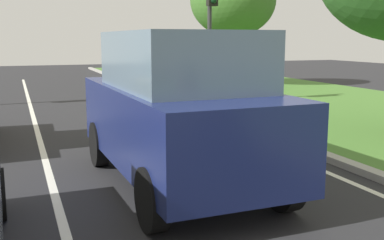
% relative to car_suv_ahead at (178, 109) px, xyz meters
% --- Properties ---
extents(ground_plane, '(60.00, 60.00, 0.00)m').
position_rel_car_suv_ahead_xyz_m(ground_plane, '(-1.08, 4.44, -1.17)').
color(ground_plane, '#262628').
extents(lane_line_center, '(0.12, 32.00, 0.01)m').
position_rel_car_suv_ahead_xyz_m(lane_line_center, '(-1.78, 4.44, -1.16)').
color(lane_line_center, silver).
rests_on(lane_line_center, ground).
extents(lane_line_right_edge, '(0.12, 32.00, 0.01)m').
position_rel_car_suv_ahead_xyz_m(lane_line_right_edge, '(2.52, 4.44, -1.16)').
color(lane_line_right_edge, silver).
rests_on(lane_line_right_edge, ground).
extents(grass_verge_right, '(9.00, 48.00, 0.06)m').
position_rel_car_suv_ahead_xyz_m(grass_verge_right, '(7.42, 4.44, -1.14)').
color(grass_verge_right, '#47752D').
rests_on(grass_verge_right, ground).
extents(curb_right, '(0.24, 48.00, 0.12)m').
position_rel_car_suv_ahead_xyz_m(curb_right, '(3.02, 4.44, -1.11)').
color(curb_right, '#9E9B93').
rests_on(curb_right, ground).
extents(car_suv_ahead, '(2.06, 4.54, 2.28)m').
position_rel_car_suv_ahead_xyz_m(car_suv_ahead, '(0.00, 0.00, 0.00)').
color(car_suv_ahead, navy).
rests_on(car_suv_ahead, ground).
extents(traffic_light_near_right, '(0.32, 0.50, 4.49)m').
position_rel_car_suv_ahead_xyz_m(traffic_light_near_right, '(3.89, 7.88, 1.81)').
color(traffic_light_near_right, '#2D2D2D').
rests_on(traffic_light_near_right, ground).
extents(tree_roadside_far, '(3.88, 3.88, 5.56)m').
position_rel_car_suv_ahead_xyz_m(tree_roadside_far, '(7.24, 13.22, 2.73)').
color(tree_roadside_far, '#4C331E').
rests_on(tree_roadside_far, ground).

